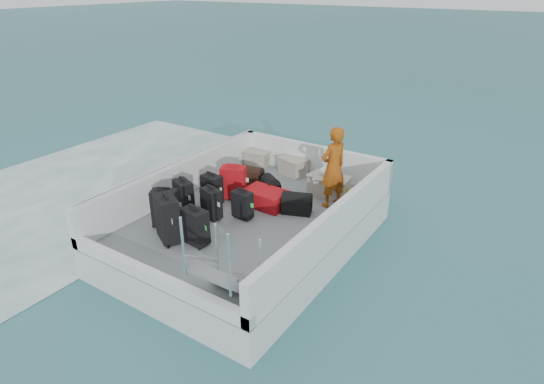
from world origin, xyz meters
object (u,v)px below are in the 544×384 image
(crate_2, at_px, (325,185))
(suitcase_3, at_px, (168,219))
(suitcase_1, at_px, (184,197))
(suitcase_4, at_px, (211,204))
(suitcase_0, at_px, (165,209))
(suitcase_8, at_px, (266,198))
(crate_1, at_px, (293,167))
(passenger, at_px, (333,168))
(crate_3, at_px, (332,188))
(crate_0, at_px, (257,158))
(suitcase_6, at_px, (195,227))
(suitcase_7, at_px, (243,205))
(suitcase_2, at_px, (212,190))
(suitcase_5, at_px, (234,183))

(crate_2, bearing_deg, suitcase_3, -113.17)
(suitcase_1, relative_size, suitcase_4, 1.10)
(suitcase_0, xyz_separation_m, suitcase_8, (1.03, 1.64, -0.19))
(crate_1, relative_size, passenger, 0.37)
(suitcase_4, distance_m, crate_3, 2.49)
(suitcase_3, relative_size, crate_3, 1.23)
(suitcase_8, bearing_deg, suitcase_4, 151.55)
(suitcase_1, distance_m, crate_0, 2.74)
(suitcase_6, height_order, suitcase_8, suitcase_6)
(crate_2, bearing_deg, suitcase_8, -120.64)
(suitcase_0, relative_size, passenger, 0.44)
(suitcase_0, xyz_separation_m, suitcase_3, (0.38, -0.31, 0.05))
(suitcase_4, relative_size, crate_0, 1.06)
(suitcase_0, distance_m, suitcase_3, 0.49)
(suitcase_6, bearing_deg, suitcase_7, 91.14)
(suitcase_1, distance_m, crate_2, 2.87)
(suitcase_2, bearing_deg, crate_2, 51.60)
(passenger, bearing_deg, crate_0, -89.31)
(suitcase_1, xyz_separation_m, suitcase_2, (0.20, 0.58, -0.03))
(suitcase_2, relative_size, crate_3, 0.91)
(suitcase_5, distance_m, suitcase_8, 0.75)
(suitcase_2, relative_size, suitcase_7, 1.12)
(crate_0, bearing_deg, crate_1, -0.63)
(suitcase_6, relative_size, passenger, 0.39)
(suitcase_5, relative_size, crate_2, 1.12)
(suitcase_1, relative_size, crate_3, 0.99)
(suitcase_7, bearing_deg, suitcase_1, -155.74)
(suitcase_2, relative_size, suitcase_4, 1.01)
(suitcase_0, distance_m, suitcase_7, 1.38)
(suitcase_1, bearing_deg, suitcase_5, 89.33)
(suitcase_0, distance_m, crate_1, 3.37)
(suitcase_2, bearing_deg, crate_3, 46.92)
(suitcase_3, distance_m, suitcase_4, 1.01)
(suitcase_0, bearing_deg, suitcase_6, -39.20)
(suitcase_2, height_order, suitcase_4, suitcase_2)
(suitcase_8, bearing_deg, passenger, -53.96)
(suitcase_1, relative_size, passenger, 0.40)
(suitcase_4, bearing_deg, suitcase_2, 143.83)
(passenger, bearing_deg, suitcase_4, -21.93)
(suitcase_5, bearing_deg, crate_1, 54.48)
(crate_3, relative_size, passenger, 0.41)
(suitcase_3, relative_size, crate_2, 1.33)
(crate_3, bearing_deg, suitcase_5, -144.53)
(suitcase_3, xyz_separation_m, crate_3, (1.53, 3.03, -0.20))
(suitcase_5, height_order, crate_3, suitcase_5)
(suitcase_3, xyz_separation_m, crate_1, (0.27, 3.61, -0.22))
(suitcase_5, relative_size, suitcase_7, 1.28)
(suitcase_0, bearing_deg, crate_2, 29.65)
(suitcase_7, bearing_deg, suitcase_8, 86.37)
(suitcase_1, relative_size, suitcase_6, 1.02)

